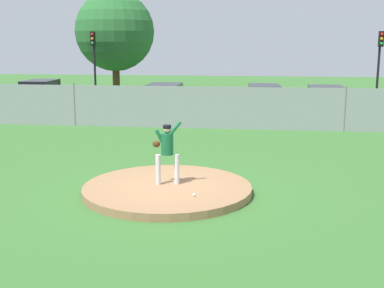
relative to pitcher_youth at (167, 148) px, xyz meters
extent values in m
plane|color=#386B2D|center=(0.02, 5.88, -1.19)|extent=(80.00, 80.00, 0.00)
cube|color=#2B2B2D|center=(0.02, 14.38, -1.18)|extent=(44.00, 7.00, 0.01)
cylinder|color=#99704C|center=(0.02, -0.12, -1.09)|extent=(4.44, 4.44, 0.20)
cylinder|color=silver|center=(-0.23, -0.05, -0.58)|extent=(0.13, 0.13, 0.81)
cylinder|color=silver|center=(0.25, 0.05, -0.58)|extent=(0.13, 0.13, 0.81)
cylinder|color=#145933|center=(0.01, 0.00, 0.11)|extent=(0.32, 0.32, 0.57)
cylinder|color=#145933|center=(0.19, 0.00, 0.49)|extent=(0.41, 0.17, 0.46)
cylinder|color=#145933|center=(-0.17, 0.00, 0.26)|extent=(0.29, 0.14, 0.46)
ellipsoid|color=#4C2D14|center=(-0.29, 0.05, 0.09)|extent=(0.20, 0.12, 0.18)
sphere|color=tan|center=(0.01, 0.00, 0.49)|extent=(0.20, 0.20, 0.20)
cylinder|color=black|center=(0.01, 0.00, 0.56)|extent=(0.21, 0.21, 0.09)
sphere|color=white|center=(0.83, -0.95, -0.95)|extent=(0.07, 0.07, 0.07)
cube|color=gray|center=(0.02, 9.88, -0.23)|extent=(30.91, 0.03, 1.92)
cylinder|color=slate|center=(-6.16, 9.88, -0.18)|extent=(0.07, 0.07, 2.02)
cylinder|color=slate|center=(6.21, 9.88, -0.18)|extent=(0.07, 0.07, 2.02)
cube|color=#232328|center=(2.74, 14.12, -0.48)|extent=(1.99, 4.41, 0.78)
cube|color=black|center=(2.74, 14.12, 0.20)|extent=(1.74, 2.46, 0.57)
cylinder|color=black|center=(2.66, 15.46, -0.87)|extent=(1.84, 0.74, 0.64)
cylinder|color=black|center=(2.81, 12.79, -0.87)|extent=(1.84, 0.74, 0.64)
cube|color=#146066|center=(5.99, 14.42, -0.51)|extent=(1.91, 4.06, 0.71)
cube|color=black|center=(5.99, 14.42, 0.13)|extent=(1.74, 2.24, 0.58)
cylinder|color=black|center=(5.99, 15.68, -0.87)|extent=(1.94, 0.65, 0.64)
cylinder|color=black|center=(5.98, 13.17, -0.87)|extent=(1.94, 0.65, 0.64)
cube|color=maroon|center=(-9.90, 14.58, -0.47)|extent=(1.84, 4.26, 0.78)
cube|color=black|center=(-9.90, 14.58, 0.25)|extent=(1.64, 2.36, 0.66)
cylinder|color=black|center=(-9.95, 15.88, -0.87)|extent=(1.78, 0.70, 0.64)
cylinder|color=black|center=(-9.86, 13.28, -0.87)|extent=(1.78, 0.70, 0.64)
cube|color=#A81919|center=(-2.64, 14.05, -0.52)|extent=(1.86, 4.70, 0.69)
cube|color=black|center=(-2.64, 14.05, 0.15)|extent=(1.70, 2.59, 0.66)
cylinder|color=black|center=(-2.63, 15.51, -0.87)|extent=(1.91, 0.65, 0.64)
cylinder|color=black|center=(-2.64, 12.59, -0.87)|extent=(1.91, 0.65, 0.64)
cone|color=orange|center=(-6.53, 13.27, -0.91)|extent=(0.32, 0.32, 0.55)
cube|color=black|center=(-6.53, 13.27, -1.17)|extent=(0.40, 0.40, 0.03)
cylinder|color=black|center=(-8.08, 18.96, 1.08)|extent=(0.14, 0.14, 4.54)
cube|color=black|center=(-8.08, 18.78, 2.90)|extent=(0.28, 0.24, 0.90)
sphere|color=red|center=(-8.08, 18.66, 3.17)|extent=(0.18, 0.18, 0.18)
sphere|color=orange|center=(-8.08, 18.66, 2.90)|extent=(0.18, 0.18, 0.18)
sphere|color=green|center=(-8.08, 18.66, 2.63)|extent=(0.18, 0.18, 0.18)
cylinder|color=black|center=(9.53, 18.61, 1.07)|extent=(0.14, 0.14, 4.52)
cube|color=black|center=(9.53, 18.43, 2.88)|extent=(0.28, 0.24, 0.90)
sphere|color=red|center=(9.53, 18.31, 3.15)|extent=(0.18, 0.18, 0.18)
sphere|color=orange|center=(9.53, 18.31, 2.88)|extent=(0.18, 0.18, 0.18)
sphere|color=green|center=(9.53, 18.31, 2.61)|extent=(0.18, 0.18, 0.18)
cylinder|color=#4C331E|center=(-7.53, 21.97, 0.16)|extent=(0.50, 0.50, 2.69)
sphere|color=#28672E|center=(-7.53, 21.97, 3.42)|extent=(5.49, 5.49, 5.49)
camera|label=1|loc=(2.24, -12.50, 2.72)|focal=46.51mm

